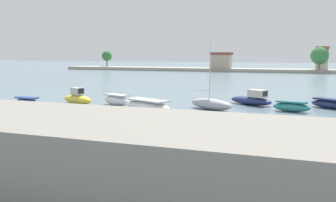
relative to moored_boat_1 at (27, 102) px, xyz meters
The scene contains 11 objects.
ground_plane 11.12m from the moored_boat_1, 38.85° to the right, with size 400.00×400.00×0.00m, color slate.
moored_boat_1 is the anchor object (origin of this frame).
moored_boat_2 5.12m from the moored_boat_1, 36.28° to the left, with size 4.67×2.88×1.79m.
moored_boat_3 9.24m from the moored_boat_1, 23.11° to the left, with size 3.89×2.64×1.17m.
moored_boat_4 13.26m from the moored_boat_1, ahead, with size 5.70×3.78×1.19m.
moored_boat_5 18.98m from the moored_boat_1, 12.80° to the left, with size 5.09×3.62×6.53m.
moored_boat_6 23.62m from the moored_boat_1, 21.76° to the left, with size 5.13×3.69×1.66m.
moored_boat_7 26.50m from the moored_boat_1, 11.92° to the left, with size 3.60×1.70×1.00m.
moored_boat_8 30.78m from the moored_boat_1, 16.82° to the left, with size 3.81×3.18×0.97m.
mooring_buoy_1 22.87m from the moored_boat_1, 14.78° to the right, with size 0.33×0.33×0.33m, color yellow.
distant_shoreline 80.40m from the moored_boat_1, 77.49° to the left, with size 111.67×8.74×7.44m.
Camera 1 is at (17.11, -22.14, 5.42)m, focal length 37.51 mm.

